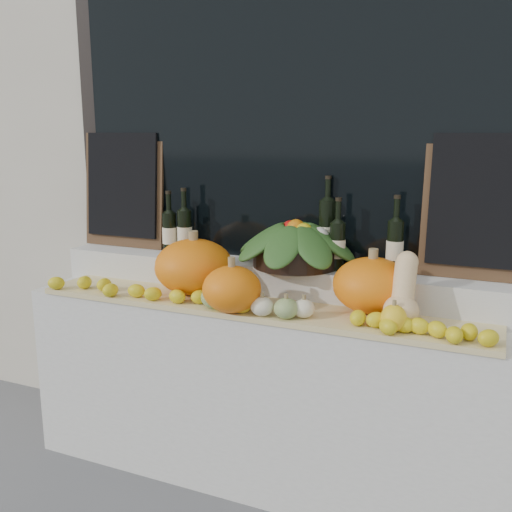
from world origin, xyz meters
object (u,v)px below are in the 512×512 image
Objects in this scene: pumpkin_right at (372,285)px; wine_bottle_tall at (327,232)px; butternut_squash at (403,295)px; produce_bowl at (296,243)px; pumpkin_left at (194,267)px.

pumpkin_right is 0.79× the size of wine_bottle_tall.
pumpkin_right is 1.16× the size of butternut_squash.
butternut_squash is at bearing -38.48° from wine_bottle_tall.
wine_bottle_tall is (-0.42, 0.33, 0.17)m from butternut_squash.
wine_bottle_tall is at bearing 141.52° from butternut_squash.
butternut_squash is 0.61m from produce_bowl.
pumpkin_left is 0.61× the size of produce_bowl.
butternut_squash reaches higher than pumpkin_left.
pumpkin_left is 0.84m from pumpkin_right.
wine_bottle_tall is at bearing 31.76° from produce_bowl.
wine_bottle_tall is (-0.27, 0.22, 0.18)m from pumpkin_right.
pumpkin_left is 0.65m from wine_bottle_tall.
pumpkin_right is 0.19m from butternut_squash.
wine_bottle_tall reaches higher than produce_bowl.
produce_bowl is at bearing 23.63° from pumpkin_left.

